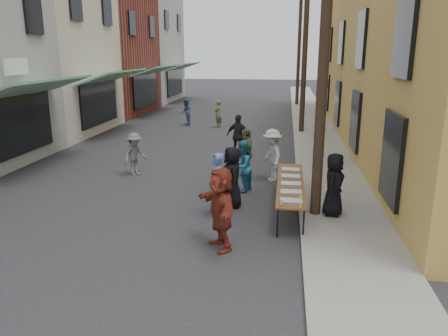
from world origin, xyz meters
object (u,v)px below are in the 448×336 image
(utility_pole_mid, at_px, (305,43))
(catering_tray_sausage, at_px, (291,202))
(server, at_px, (334,184))
(guest_front_c, at_px, (242,167))
(utility_pole_far, at_px, (299,46))
(utility_pole_near, at_px, (325,33))
(serving_table, at_px, (291,184))
(guest_front_a, at_px, (232,177))

(utility_pole_mid, relative_size, catering_tray_sausage, 18.00)
(server, bearing_deg, guest_front_c, 71.70)
(utility_pole_mid, xyz_separation_m, catering_tray_sausage, (-0.64, -13.19, -3.71))
(utility_pole_far, bearing_deg, catering_tray_sausage, -91.45)
(utility_pole_near, distance_m, serving_table, 3.87)
(utility_pole_near, bearing_deg, server, -5.20)
(catering_tray_sausage, distance_m, guest_front_a, 2.29)
(catering_tray_sausage, height_order, guest_front_a, guest_front_a)
(utility_pole_far, height_order, catering_tray_sausage, utility_pole_far)
(utility_pole_mid, distance_m, utility_pole_far, 12.00)
(guest_front_c, height_order, server, server)
(utility_pole_far, xyz_separation_m, guest_front_a, (-2.20, -23.52, -3.67))
(utility_pole_mid, xyz_separation_m, guest_front_c, (-2.05, -10.21, -3.71))
(utility_pole_near, relative_size, utility_pole_mid, 1.00)
(guest_front_c, bearing_deg, guest_front_a, 12.50)
(serving_table, bearing_deg, catering_tray_sausage, -90.00)
(serving_table, bearing_deg, utility_pole_near, -35.74)
(guest_front_a, bearing_deg, utility_pole_mid, 148.57)
(utility_pole_mid, distance_m, server, 12.57)
(guest_front_c, distance_m, server, 3.08)
(guest_front_a, relative_size, server, 1.05)
(utility_pole_near, distance_m, guest_front_c, 4.61)
(utility_pole_mid, height_order, server, utility_pole_mid)
(utility_pole_mid, xyz_separation_m, utility_pole_far, (0.00, 12.00, 0.00))
(utility_pole_mid, height_order, utility_pole_far, same)
(catering_tray_sausage, bearing_deg, utility_pole_near, 61.90)
(utility_pole_far, height_order, server, utility_pole_far)
(utility_pole_far, relative_size, serving_table, 2.25)
(serving_table, relative_size, guest_front_a, 2.40)
(utility_pole_mid, height_order, serving_table, utility_pole_mid)
(serving_table, xyz_separation_m, guest_front_c, (-1.42, 1.33, 0.07))
(serving_table, distance_m, catering_tray_sausage, 1.65)
(serving_table, height_order, catering_tray_sausage, catering_tray_sausage)
(server, bearing_deg, serving_table, 82.99)
(utility_pole_near, distance_m, utility_pole_mid, 12.00)
(serving_table, xyz_separation_m, guest_front_a, (-1.56, 0.03, 0.12))
(catering_tray_sausage, xyz_separation_m, server, (1.06, 1.15, 0.11))
(serving_table, bearing_deg, utility_pole_mid, 86.84)
(guest_front_c, bearing_deg, serving_table, 65.53)
(utility_pole_near, relative_size, guest_front_a, 5.41)
(utility_pole_far, relative_size, guest_front_c, 5.72)
(utility_pole_near, height_order, server, utility_pole_near)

